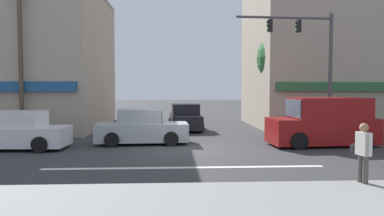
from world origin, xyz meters
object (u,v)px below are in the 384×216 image
sedan_waiting_far (142,128)px  utility_pole_near_left (21,59)px  van_approaching_near (324,123)px  sedan_parked_curbside (17,132)px  pedestrian_foreground_with_bag (363,151)px  traffic_light_mast (312,55)px  sedan_crossing_center (185,118)px  street_tree (288,58)px

sedan_waiting_far → utility_pole_near_left: bearing=162.9°
van_approaching_near → sedan_parked_curbside: size_ratio=1.13×
sedan_waiting_far → pedestrian_foreground_with_bag: size_ratio=2.51×
sedan_waiting_far → sedan_parked_curbside: bearing=-166.0°
sedan_waiting_far → sedan_parked_curbside: (-5.01, -1.25, 0.00)m
utility_pole_near_left → sedan_waiting_far: size_ratio=1.81×
traffic_light_mast → sedan_crossing_center: 8.18m
utility_pole_near_left → van_approaching_near: 14.64m
pedestrian_foreground_with_bag → utility_pole_near_left: bearing=141.5°
traffic_light_mast → sedan_crossing_center: size_ratio=1.48×
traffic_light_mast → sedan_waiting_far: size_ratio=1.48×
sedan_crossing_center → van_approaching_near: bearing=-47.6°
sedan_waiting_far → sedan_crossing_center: 5.88m
van_approaching_near → street_tree: bearing=87.4°
street_tree → sedan_crossing_center: street_tree is taller
sedan_waiting_far → sedan_parked_curbside: 5.16m
street_tree → sedan_crossing_center: (-6.15, 0.21, -3.59)m
utility_pole_near_left → street_tree: bearing=13.3°
traffic_light_mast → utility_pole_near_left: bearing=177.7°
street_tree → van_approaching_near: street_tree is taller
sedan_crossing_center → pedestrian_foreground_with_bag: bearing=-73.2°
traffic_light_mast → sedan_waiting_far: bearing=-171.2°
street_tree → pedestrian_foreground_with_bag: street_tree is taller
street_tree → van_approaching_near: 7.04m
utility_pole_near_left → traffic_light_mast: bearing=-2.3°
utility_pole_near_left → sedan_crossing_center: 9.52m
traffic_light_mast → sedan_crossing_center: traffic_light_mast is taller
traffic_light_mast → van_approaching_near: bearing=-96.2°
street_tree → sedan_waiting_far: size_ratio=1.47×
sedan_crossing_center → pedestrian_foreground_with_bag: pedestrian_foreground_with_bag is taller
street_tree → pedestrian_foreground_with_bag: 13.71m
utility_pole_near_left → pedestrian_foreground_with_bag: 15.89m
traffic_light_mast → pedestrian_foreground_with_bag: traffic_light_mast is taller
van_approaching_near → pedestrian_foreground_with_bag: size_ratio=2.82×
street_tree → pedestrian_foreground_with_bag: size_ratio=3.69×
utility_pole_near_left → sedan_parked_curbside: 4.60m
van_approaching_near → pedestrian_foreground_with_bag: bearing=-105.1°
sedan_waiting_far → street_tree: bearing=32.3°
street_tree → van_approaching_near: bearing=-92.6°
traffic_light_mast → sedan_waiting_far: 9.07m
traffic_light_mast → sedan_parked_curbside: 13.97m
sedan_waiting_far → van_approaching_near: size_ratio=0.89×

